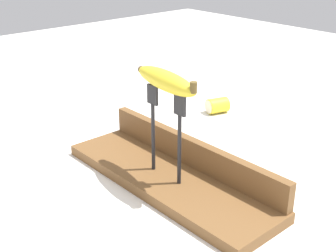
% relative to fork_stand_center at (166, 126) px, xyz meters
% --- Properties ---
extents(ground_plane, '(3.00, 3.00, 0.00)m').
position_rel_fork_stand_center_xyz_m(ground_plane, '(0.00, 0.01, -0.12)').
color(ground_plane, silver).
extents(wooden_board, '(0.46, 0.14, 0.02)m').
position_rel_fork_stand_center_xyz_m(wooden_board, '(0.00, 0.01, -0.11)').
color(wooden_board, brown).
rests_on(wooden_board, ground).
extents(board_backstop, '(0.46, 0.02, 0.05)m').
position_rel_fork_stand_center_xyz_m(board_backstop, '(0.00, 0.07, -0.07)').
color(board_backstop, brown).
rests_on(board_backstop, wooden_board).
extents(fork_stand_center, '(0.10, 0.01, 0.17)m').
position_rel_fork_stand_center_xyz_m(fork_stand_center, '(0.00, 0.00, 0.00)').
color(fork_stand_center, black).
rests_on(fork_stand_center, wooden_board).
extents(banana_raised_center, '(0.17, 0.06, 0.04)m').
position_rel_fork_stand_center_xyz_m(banana_raised_center, '(-0.00, 0.00, 0.08)').
color(banana_raised_center, yellow).
rests_on(banana_raised_center, fork_stand_center).
extents(banana_chunk_near, '(0.05, 0.06, 0.04)m').
position_rel_fork_stand_center_xyz_m(banana_chunk_near, '(-0.19, 0.35, -0.10)').
color(banana_chunk_near, yellow).
rests_on(banana_chunk_near, ground).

